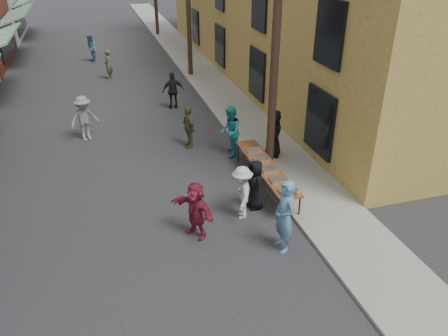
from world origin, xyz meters
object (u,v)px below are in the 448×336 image
serving_table (266,167)px  catering_tray_sausage (288,191)px  guest_front_c (230,132)px  guest_front_a (255,185)px  utility_pole_near (276,36)px  server (274,133)px

serving_table → catering_tray_sausage: catering_tray_sausage is taller
serving_table → guest_front_c: bearing=99.1°
catering_tray_sausage → guest_front_a: bearing=139.0°
utility_pole_near → guest_front_c: utility_pole_near is taller
serving_table → catering_tray_sausage: bearing=-90.0°
catering_tray_sausage → guest_front_c: 4.17m
serving_table → server: server is taller
catering_tray_sausage → server: size_ratio=0.29×
utility_pole_near → catering_tray_sausage: utility_pole_near is taller
serving_table → catering_tray_sausage: size_ratio=8.00×
utility_pole_near → server: bearing=61.0°
serving_table → utility_pole_near: bearing=61.8°
utility_pole_near → guest_front_a: size_ratio=5.91×
catering_tray_sausage → guest_front_a: 0.97m
serving_table → server: bearing=61.4°
utility_pole_near → guest_front_a: utility_pole_near is taller
catering_tray_sausage → serving_table: bearing=90.0°
serving_table → guest_front_c: (-0.40, 2.50, 0.22)m
catering_tray_sausage → guest_front_c: (-0.40, 4.15, 0.14)m
catering_tray_sausage → server: 3.64m
catering_tray_sausage → guest_front_a: guest_front_a is taller
serving_table → catering_tray_sausage: (-0.00, -1.65, 0.08)m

